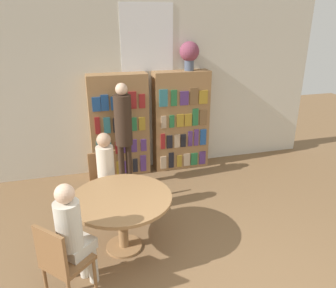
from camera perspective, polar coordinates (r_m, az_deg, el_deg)
name	(u,v)px	position (r m, az deg, el deg)	size (l,w,h in m)	color
wall_back	(148,88)	(5.91, -3.54, 9.77)	(6.40, 0.07, 3.00)	beige
bookshelf_left	(119,126)	(5.79, -8.46, 3.12)	(1.01, 0.34, 1.80)	olive
bookshelf_right	(181,121)	(6.02, 2.26, 4.05)	(1.01, 0.34, 1.80)	olive
flower_vase	(189,53)	(5.82, 3.74, 15.53)	(0.34, 0.34, 0.49)	#475166
reading_table	(122,206)	(3.97, -8.06, -10.57)	(1.19, 1.19, 0.72)	olive
chair_near_camera	(61,260)	(3.50, -18.09, -18.61)	(0.57, 0.57, 0.89)	brown
chair_left_side	(105,180)	(4.82, -10.94, -6.14)	(0.45, 0.45, 0.89)	brown
seated_reader_left	(107,172)	(4.57, -10.62, -4.78)	(0.28, 0.37, 1.25)	beige
seated_reader_right	(73,231)	(3.47, -16.22, -14.42)	(0.41, 0.40, 1.25)	beige
librarian_standing	(123,126)	(5.26, -7.78, 3.15)	(0.28, 0.55, 1.75)	#332319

